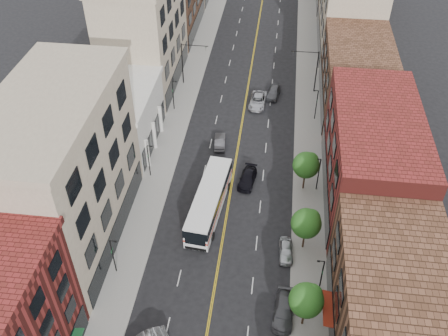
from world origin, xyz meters
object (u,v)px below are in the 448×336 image
at_px(car_lane_b, 258,101).
at_px(car_lane_a, 247,178).
at_px(city_bus, 209,200).
at_px(car_lane_c, 274,92).
at_px(car_parked_far, 286,251).
at_px(car_lane_behind, 220,141).
at_px(car_parked_mid, 284,311).

bearing_deg(car_lane_b, car_lane_a, -86.17).
height_order(city_bus, car_lane_a, city_bus).
bearing_deg(car_lane_c, city_bus, -95.55).
bearing_deg(car_parked_far, car_lane_c, 92.26).
bearing_deg(car_lane_a, car_lane_behind, 129.56).
relative_size(car_lane_b, car_lane_c, 1.22).
bearing_deg(car_lane_c, car_parked_mid, -77.88).
xyz_separation_m(car_parked_far, car_lane_behind, (-10.04, 19.05, 0.03)).
distance_m(car_lane_b, car_lane_c, 3.71).
bearing_deg(car_parked_far, car_lane_a, 112.00).
height_order(car_lane_a, car_lane_b, car_lane_b).
height_order(car_parked_mid, car_lane_a, car_parked_mid).
distance_m(car_parked_far, car_lane_c, 33.24).
bearing_deg(city_bus, car_lane_a, 60.27).
distance_m(car_parked_far, car_lane_behind, 21.53).
xyz_separation_m(city_bus, car_lane_behind, (-0.45, 13.37, -1.28)).
relative_size(car_parked_mid, car_lane_c, 1.11).
distance_m(car_lane_behind, car_lane_c, 15.71).
xyz_separation_m(city_bus, car_parked_mid, (9.58, -13.60, -1.25)).
xyz_separation_m(car_parked_mid, car_lane_behind, (-10.04, 26.97, -0.04)).
distance_m(car_parked_mid, car_lane_behind, 28.78).
distance_m(car_lane_behind, car_lane_b, 12.12).
xyz_separation_m(car_parked_mid, car_lane_c, (-3.02, 41.03, 0.05)).
distance_m(car_lane_a, car_lane_c, 21.64).
relative_size(car_parked_mid, car_lane_a, 1.05).
xyz_separation_m(car_lane_a, car_lane_c, (2.38, 21.50, 0.08)).
xyz_separation_m(car_parked_mid, car_lane_a, (-5.40, 19.52, -0.04)).
bearing_deg(car_parked_far, car_lane_b, 97.14).
bearing_deg(car_lane_b, car_lane_c, 54.28).
height_order(car_lane_a, car_lane_c, car_lane_c).
bearing_deg(car_lane_behind, car_lane_a, 115.99).
relative_size(city_bus, car_lane_behind, 3.20).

